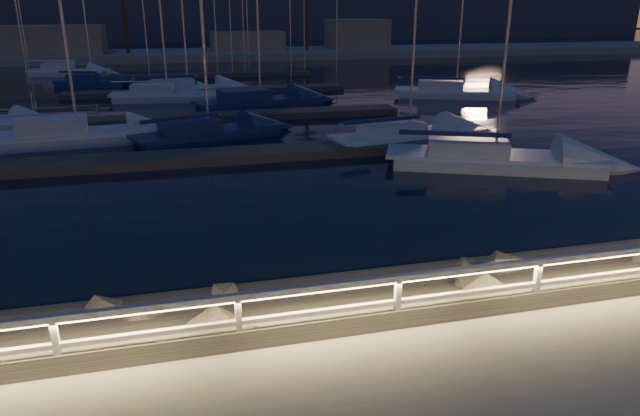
# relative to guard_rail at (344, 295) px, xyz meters

# --- Properties ---
(ground) EXTENTS (400.00, 400.00, 0.00)m
(ground) POSITION_rel_guard_rail_xyz_m (0.07, 0.00, -0.77)
(ground) COLOR #A8A297
(ground) RESTS_ON ground
(harbor_water) EXTENTS (400.00, 440.00, 0.60)m
(harbor_water) POSITION_rel_guard_rail_xyz_m (0.07, 31.22, -1.74)
(harbor_water) COLOR black
(harbor_water) RESTS_ON ground
(guard_rail) EXTENTS (44.11, 0.12, 1.06)m
(guard_rail) POSITION_rel_guard_rail_xyz_m (0.00, 0.00, 0.00)
(guard_rail) COLOR silver
(guard_rail) RESTS_ON ground
(riprap) EXTENTS (40.48, 2.92, 1.44)m
(riprap) POSITION_rel_guard_rail_xyz_m (-5.42, 1.45, -0.98)
(riprap) COLOR slate
(riprap) RESTS_ON ground
(floating_docks) EXTENTS (22.00, 36.00, 0.40)m
(floating_docks) POSITION_rel_guard_rail_xyz_m (0.07, 32.50, -1.17)
(floating_docks) COLOR #5A514A
(floating_docks) RESTS_ON ground
(far_shore) EXTENTS (160.00, 14.00, 5.20)m
(far_shore) POSITION_rel_guard_rail_xyz_m (-0.06, 74.05, -0.48)
(far_shore) COLOR #A8A297
(far_shore) RESTS_ON ground
(distant_hills) EXTENTS (230.00, 37.50, 18.00)m
(distant_hills) POSITION_rel_guard_rail_xyz_m (-22.06, 133.69, 3.96)
(distant_hills) COLOR #374155
(distant_hills) RESTS_ON ground
(sailboat_c) EXTENTS (8.00, 4.81, 13.16)m
(sailboat_c) POSITION_rel_guard_rail_xyz_m (-1.30, 20.34, -0.96)
(sailboat_c) COLOR navy
(sailboat_c) RESTS_ON ground
(sailboat_d) EXTENTS (9.27, 6.00, 15.32)m
(sailboat_d) POSITION_rel_guard_rail_xyz_m (10.05, 12.10, -0.93)
(sailboat_d) COLOR silver
(sailboat_d) RESTS_ON ground
(sailboat_f) EXTENTS (8.92, 3.39, 14.86)m
(sailboat_f) POSITION_rel_guard_rail_xyz_m (-7.72, 21.24, -0.90)
(sailboat_f) COLOR silver
(sailboat_f) RESTS_ON ground
(sailboat_g) EXTENTS (9.35, 4.71, 15.28)m
(sailboat_g) POSITION_rel_guard_rail_xyz_m (2.81, 30.06, -0.91)
(sailboat_g) COLOR navy
(sailboat_g) RESTS_ON ground
(sailboat_h) EXTENTS (8.56, 3.96, 13.97)m
(sailboat_h) POSITION_rel_guard_rail_xyz_m (8.40, 17.29, -0.96)
(sailboat_h) COLOR silver
(sailboat_h) RESTS_ON ground
(sailboat_j) EXTENTS (8.34, 3.35, 13.83)m
(sailboat_j) POSITION_rel_guard_rail_xyz_m (-3.33, 34.86, -0.92)
(sailboat_j) COLOR silver
(sailboat_j) RESTS_ON ground
(sailboat_k) EXTENTS (8.91, 3.50, 14.75)m
(sailboat_k) POSITION_rel_guard_rail_xyz_m (-1.76, 37.73, -0.92)
(sailboat_k) COLOR silver
(sailboat_k) RESTS_ON ground
(sailboat_l) EXTENTS (9.45, 6.17, 15.64)m
(sailboat_l) POSITION_rel_guard_rail_xyz_m (18.08, 31.36, -0.93)
(sailboat_l) COLOR silver
(sailboat_l) RESTS_ON ground
(sailboat_m) EXTENTS (8.10, 3.75, 13.39)m
(sailboat_m) POSITION_rel_guard_rail_xyz_m (-13.04, 55.04, -0.91)
(sailboat_m) COLOR silver
(sailboat_m) RESTS_ON ground
(sailboat_n) EXTENTS (6.96, 4.29, 11.52)m
(sailboat_n) POSITION_rel_guard_rail_xyz_m (-9.58, 45.14, -0.97)
(sailboat_n) COLOR navy
(sailboat_n) RESTS_ON ground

